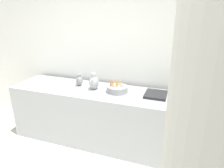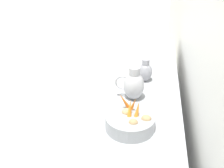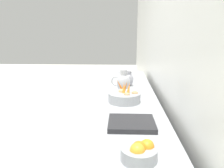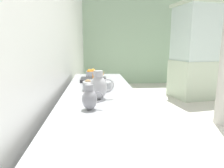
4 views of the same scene
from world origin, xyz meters
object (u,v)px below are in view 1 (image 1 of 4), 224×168
at_px(metal_pitcher_tall, 94,82).
at_px(metal_pitcher_short, 79,80).
at_px(vegetable_colander, 117,89).
at_px(orange_bowl, 190,96).

bearing_deg(metal_pitcher_tall, metal_pitcher_short, -103.96).
xyz_separation_m(vegetable_colander, metal_pitcher_short, (-0.06, -0.66, 0.03)).
height_order(orange_bowl, metal_pitcher_short, metal_pitcher_short).
relative_size(vegetable_colander, orange_bowl, 1.56).
distance_m(orange_bowl, metal_pitcher_tall, 1.39).
bearing_deg(vegetable_colander, orange_bowl, 93.73).
bearing_deg(metal_pitcher_short, orange_bowl, 90.12).
height_order(vegetable_colander, orange_bowl, vegetable_colander).
xyz_separation_m(vegetable_colander, metal_pitcher_tall, (0.01, -0.37, 0.06)).
distance_m(vegetable_colander, metal_pitcher_short, 0.66).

